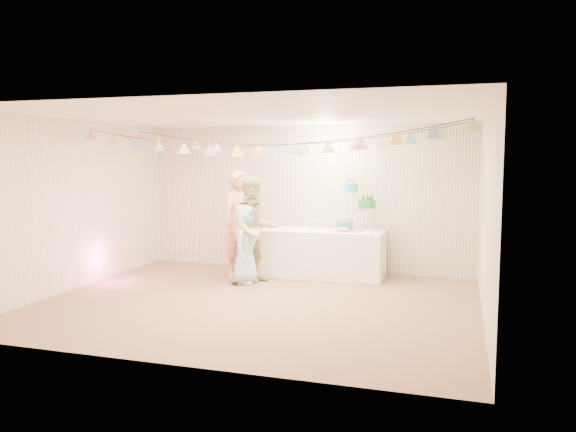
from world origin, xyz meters
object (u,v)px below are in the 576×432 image
(person_adult_b, at_px, (254,230))
(person_child, at_px, (245,244))
(person_adult_a, at_px, (241,224))
(table, at_px, (322,253))
(cake_stand, at_px, (354,209))

(person_adult_b, xyz_separation_m, person_child, (-0.11, -0.12, -0.23))
(person_adult_a, bearing_deg, table, -24.68)
(cake_stand, relative_size, person_child, 0.65)
(cake_stand, bearing_deg, table, -174.81)
(table, relative_size, person_adult_a, 1.17)
(person_adult_a, bearing_deg, person_adult_b, -87.81)
(cake_stand, relative_size, person_adult_a, 0.45)
(person_adult_a, bearing_deg, cake_stand, -29.19)
(cake_stand, distance_m, person_adult_b, 1.74)
(cake_stand, distance_m, person_adult_a, 1.93)
(person_adult_b, bearing_deg, cake_stand, -15.27)
(table, xyz_separation_m, person_adult_b, (-0.92, -0.82, 0.47))
(cake_stand, height_order, person_child, cake_stand)
(table, distance_m, person_adult_b, 1.32)
(person_adult_a, xyz_separation_m, person_adult_b, (0.37, -0.33, -0.04))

